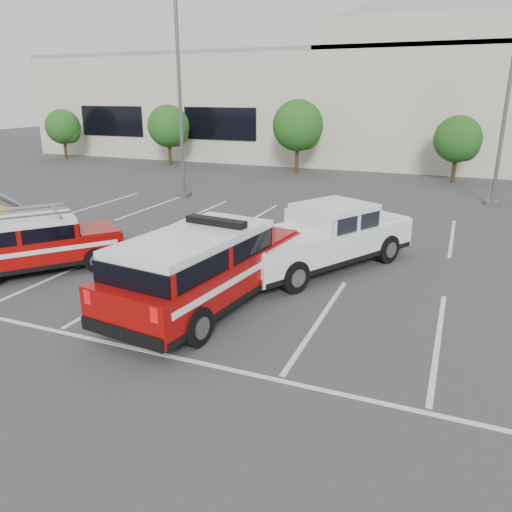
{
  "coord_description": "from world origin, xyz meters",
  "views": [
    {
      "loc": [
        5.44,
        -10.67,
        5.2
      ],
      "look_at": [
        0.61,
        1.07,
        1.05
      ],
      "focal_mm": 35.0,
      "sensor_mm": 36.0,
      "label": 1
    }
  ],
  "objects_px": {
    "tree_mid_left": "(299,127)",
    "tree_left": "(170,128)",
    "light_pole_left": "(180,94)",
    "white_pickup": "(322,243)",
    "tree_far_left": "(64,128)",
    "light_pole_mid": "(508,94)",
    "ladder_suv": "(33,248)",
    "tree_mid_right": "(459,141)",
    "fire_chief_suv": "(206,273)",
    "convention_building": "(399,100)"
  },
  "relations": [
    {
      "from": "convention_building",
      "to": "tree_mid_right",
      "type": "bearing_deg",
      "value": -63.43
    },
    {
      "from": "ladder_suv",
      "to": "light_pole_left",
      "type": "bearing_deg",
      "value": 137.08
    },
    {
      "from": "tree_far_left",
      "to": "light_pole_mid",
      "type": "height_order",
      "value": "light_pole_mid"
    },
    {
      "from": "tree_far_left",
      "to": "light_pole_mid",
      "type": "distance_m",
      "value": 32.59
    },
    {
      "from": "tree_far_left",
      "to": "tree_mid_right",
      "type": "distance_m",
      "value": 30.0
    },
    {
      "from": "tree_mid_left",
      "to": "light_pole_left",
      "type": "xyz_separation_m",
      "value": [
        -3.09,
        -10.05,
        2.14
      ]
    },
    {
      "from": "tree_far_left",
      "to": "light_pole_mid",
      "type": "bearing_deg",
      "value": -10.73
    },
    {
      "from": "tree_left",
      "to": "fire_chief_suv",
      "type": "distance_m",
      "value": 26.73
    },
    {
      "from": "convention_building",
      "to": "tree_mid_right",
      "type": "xyz_separation_m",
      "value": [
        4.91,
        -9.82,
        -2.22
      ]
    },
    {
      "from": "convention_building",
      "to": "tree_mid_right",
      "type": "height_order",
      "value": "convention_building"
    },
    {
      "from": "light_pole_left",
      "to": "tree_far_left",
      "type": "bearing_deg",
      "value": 149.29
    },
    {
      "from": "fire_chief_suv",
      "to": "tree_far_left",
      "type": "bearing_deg",
      "value": 145.18
    },
    {
      "from": "light_pole_left",
      "to": "white_pickup",
      "type": "bearing_deg",
      "value": -40.27
    },
    {
      "from": "white_pickup",
      "to": "light_pole_mid",
      "type": "bearing_deg",
      "value": 95.18
    },
    {
      "from": "tree_far_left",
      "to": "light_pole_mid",
      "type": "relative_size",
      "value": 0.39
    },
    {
      "from": "tree_far_left",
      "to": "tree_mid_left",
      "type": "height_order",
      "value": "tree_mid_left"
    },
    {
      "from": "tree_mid_left",
      "to": "convention_building",
      "type": "bearing_deg",
      "value": 62.6
    },
    {
      "from": "tree_far_left",
      "to": "fire_chief_suv",
      "type": "bearing_deg",
      "value": -42.07
    },
    {
      "from": "light_pole_mid",
      "to": "tree_far_left",
      "type": "bearing_deg",
      "value": 169.27
    },
    {
      "from": "tree_far_left",
      "to": "white_pickup",
      "type": "relative_size",
      "value": 0.6
    },
    {
      "from": "tree_far_left",
      "to": "tree_left",
      "type": "relative_size",
      "value": 0.9
    },
    {
      "from": "tree_left",
      "to": "light_pole_left",
      "type": "bearing_deg",
      "value": -55.48
    },
    {
      "from": "tree_left",
      "to": "light_pole_mid",
      "type": "relative_size",
      "value": 0.43
    },
    {
      "from": "light_pole_mid",
      "to": "convention_building",
      "type": "bearing_deg",
      "value": 113.26
    },
    {
      "from": "light_pole_left",
      "to": "convention_building",
      "type": "bearing_deg",
      "value": 67.61
    },
    {
      "from": "tree_far_left",
      "to": "light_pole_left",
      "type": "bearing_deg",
      "value": -30.71
    },
    {
      "from": "convention_building",
      "to": "white_pickup",
      "type": "bearing_deg",
      "value": -86.92
    },
    {
      "from": "light_pole_left",
      "to": "ladder_suv",
      "type": "bearing_deg",
      "value": -81.85
    },
    {
      "from": "ladder_suv",
      "to": "light_pole_mid",
      "type": "bearing_deg",
      "value": 89.08
    },
    {
      "from": "tree_mid_left",
      "to": "light_pole_left",
      "type": "distance_m",
      "value": 10.73
    },
    {
      "from": "light_pole_left",
      "to": "fire_chief_suv",
      "type": "height_order",
      "value": "light_pole_left"
    },
    {
      "from": "tree_left",
      "to": "white_pickup",
      "type": "distance_m",
      "value": 24.75
    },
    {
      "from": "tree_mid_right",
      "to": "ladder_suv",
      "type": "bearing_deg",
      "value": -117.39
    },
    {
      "from": "convention_building",
      "to": "tree_left",
      "type": "relative_size",
      "value": 13.58
    },
    {
      "from": "light_pole_left",
      "to": "light_pole_mid",
      "type": "xyz_separation_m",
      "value": [
        15.0,
        4.0,
        0.0
      ]
    },
    {
      "from": "tree_far_left",
      "to": "tree_left",
      "type": "height_order",
      "value": "tree_left"
    },
    {
      "from": "tree_mid_left",
      "to": "tree_left",
      "type": "bearing_deg",
      "value": -180.0
    },
    {
      "from": "light_pole_mid",
      "to": "tree_mid_right",
      "type": "bearing_deg",
      "value": 107.52
    },
    {
      "from": "tree_left",
      "to": "light_pole_mid",
      "type": "height_order",
      "value": "light_pole_mid"
    },
    {
      "from": "tree_mid_left",
      "to": "white_pickup",
      "type": "relative_size",
      "value": 0.73
    },
    {
      "from": "tree_left",
      "to": "tree_mid_left",
      "type": "distance_m",
      "value": 10.0
    },
    {
      "from": "light_pole_mid",
      "to": "fire_chief_suv",
      "type": "height_order",
      "value": "light_pole_mid"
    },
    {
      "from": "light_pole_mid",
      "to": "ladder_suv",
      "type": "distance_m",
      "value": 21.21
    },
    {
      "from": "tree_mid_left",
      "to": "light_pole_mid",
      "type": "bearing_deg",
      "value": -26.92
    },
    {
      "from": "light_pole_left",
      "to": "white_pickup",
      "type": "relative_size",
      "value": 1.55
    },
    {
      "from": "light_pole_mid",
      "to": "tree_left",
      "type": "bearing_deg",
      "value": 164.57
    },
    {
      "from": "convention_building",
      "to": "light_pole_mid",
      "type": "distance_m",
      "value": 17.27
    },
    {
      "from": "white_pickup",
      "to": "ladder_suv",
      "type": "height_order",
      "value": "white_pickup"
    },
    {
      "from": "tree_mid_left",
      "to": "light_pole_left",
      "type": "height_order",
      "value": "light_pole_left"
    },
    {
      "from": "light_pole_left",
      "to": "tree_mid_right",
      "type": "bearing_deg",
      "value": 37.5
    }
  ]
}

